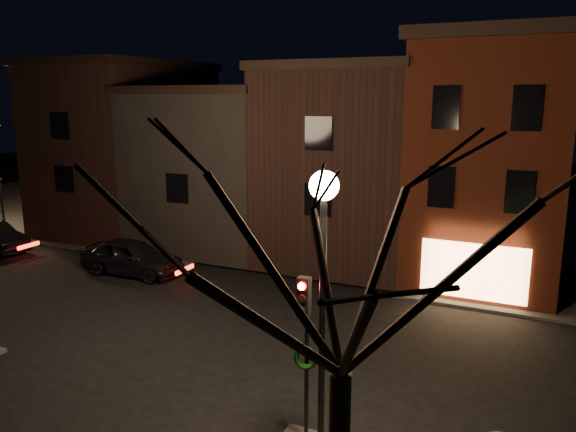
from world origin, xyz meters
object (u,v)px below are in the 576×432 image
Objects in this scene: street_lamp_near at (323,240)px; bare_tree_right at (344,225)px; traffic_signal at (305,334)px; parked_car_a at (132,257)px.

bare_tree_right is at bearing -62.53° from street_lamp_near.
traffic_signal is at bearing 140.63° from street_lamp_near.
bare_tree_right reaches higher than parked_car_a.
bare_tree_right is 19.06m from parked_car_a.
street_lamp_near is 16.35m from parked_car_a.
bare_tree_right reaches higher than street_lamp_near.
street_lamp_near is 2.98m from bare_tree_right.
street_lamp_near reaches higher than traffic_signal.
street_lamp_near reaches higher than parked_car_a.
traffic_signal is at bearing 122.41° from bare_tree_right.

